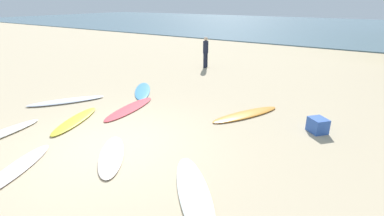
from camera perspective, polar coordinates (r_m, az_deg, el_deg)
The scene contains 12 objects.
ground_plane at distance 7.47m, azimuth -15.24°, elevation -7.23°, with size 120.00×120.00×0.00m, color #C6B28E.
ocean_water at distance 43.72m, azimuth 27.06°, elevation 14.20°, with size 120.00×40.00×0.08m, color slate.
surfboard_1 at distance 6.97m, azimuth -15.79°, elevation -9.13°, with size 0.56×1.97×0.06m, color #F2DCCC.
surfboard_2 at distance 11.11m, azimuth -23.73°, elevation 1.30°, with size 0.54×2.56×0.09m, color white.
surfboard_3 at distance 9.17m, azimuth 10.70°, elevation -1.24°, with size 0.55×2.54×0.07m, color orange.
surfboard_4 at distance 9.23m, azimuth -22.30°, elevation -2.32°, with size 0.51×2.20×0.08m, color yellow.
surfboard_5 at distance 5.56m, azimuth 0.42°, elevation -16.63°, with size 0.59×2.55×0.08m, color white.
surfboard_6 at distance 9.72m, azimuth -12.33°, elevation -0.10°, with size 0.57×2.47×0.06m, color #E44550.
surfboard_7 at distance 11.55m, azimuth -9.84°, elevation 3.43°, with size 0.58×2.31×0.06m, color #4A9CE0.
surfboard_8 at distance 7.31m, azimuth -31.62°, elevation -10.24°, with size 0.50×2.14×0.06m, color silver.
beachgoer_near at distance 15.38m, azimuth 2.74°, elevation 11.33°, with size 0.29×0.34×1.62m.
beach_cooler at distance 8.55m, azimuth 23.80°, elevation -3.17°, with size 0.47×0.41×0.41m, color #2D56B2.
Camera 1 is at (5.09, -4.27, 3.42)m, focal length 26.73 mm.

